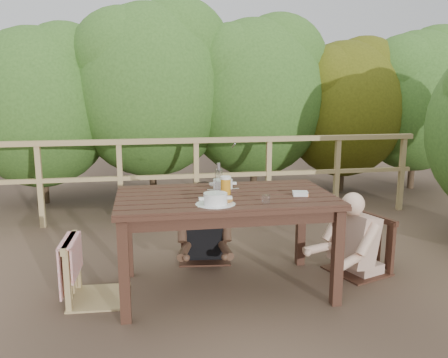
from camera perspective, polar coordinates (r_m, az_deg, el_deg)
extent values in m
plane|color=brown|center=(3.83, 0.13, -13.48)|extent=(60.00, 60.00, 0.00)
cube|color=#321C13|center=(3.68, 0.13, -8.03)|extent=(1.67, 0.94, 0.77)
cube|color=#A38A57|center=(3.63, -15.54, -7.50)|extent=(0.48, 0.48, 0.92)
cube|color=#321C13|center=(4.32, -2.49, -3.83)|extent=(0.52, 0.52, 0.95)
cube|color=#321C13|center=(4.16, 16.50, -5.06)|extent=(0.59, 0.59, 0.93)
cube|color=#A38A57|center=(5.56, -3.44, -0.06)|extent=(5.60, 0.10, 1.01)
cylinder|color=white|center=(3.28, -1.08, -2.57)|extent=(0.29, 0.29, 0.10)
cylinder|color=white|center=(3.78, -0.14, -0.71)|extent=(0.27, 0.27, 0.09)
ellipsoid|color=#A96428|center=(3.34, 0.16, -2.55)|extent=(0.11, 0.09, 0.07)
cylinder|color=orange|center=(3.57, 0.22, -0.90)|extent=(0.08, 0.08, 0.16)
cylinder|color=silver|center=(3.60, -0.66, 0.02)|extent=(0.06, 0.06, 0.26)
cylinder|color=white|center=(3.32, 5.23, -2.63)|extent=(0.06, 0.06, 0.07)
cube|color=silver|center=(3.58, 9.43, -1.91)|extent=(0.13, 0.10, 0.05)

